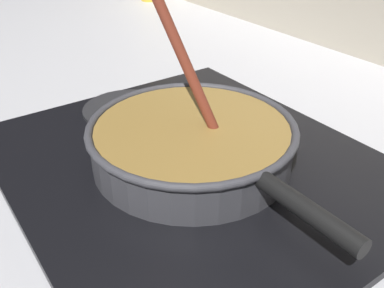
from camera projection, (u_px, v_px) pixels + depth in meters
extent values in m
cube|color=#B7B7BC|center=(32.00, 184.00, 0.61)|extent=(2.40, 1.60, 0.04)
cube|color=black|center=(192.00, 164.00, 0.61)|extent=(0.56, 0.48, 0.01)
torus|color=#592D0C|center=(192.00, 158.00, 0.61)|extent=(0.17, 0.17, 0.01)
cylinder|color=#262628|center=(127.00, 109.00, 0.74)|extent=(0.15, 0.15, 0.01)
cylinder|color=#38383D|center=(192.00, 144.00, 0.59)|extent=(0.28, 0.28, 0.06)
cylinder|color=olive|center=(192.00, 142.00, 0.59)|extent=(0.27, 0.27, 0.05)
torus|color=#38383D|center=(192.00, 127.00, 0.58)|extent=(0.29, 0.29, 0.01)
cylinder|color=black|center=(308.00, 211.00, 0.44)|extent=(0.14, 0.02, 0.02)
cylinder|color=#EDD88C|center=(211.00, 136.00, 0.58)|extent=(0.03, 0.03, 0.01)
cylinder|color=#E5CC7A|center=(188.00, 124.00, 0.61)|extent=(0.03, 0.03, 0.01)
cylinder|color=#E5CC7A|center=(201.00, 111.00, 0.64)|extent=(0.03, 0.03, 0.01)
cylinder|color=beige|center=(158.00, 159.00, 0.53)|extent=(0.03, 0.03, 0.01)
cylinder|color=#EDD88C|center=(177.00, 147.00, 0.55)|extent=(0.03, 0.03, 0.01)
cylinder|color=#EDD88C|center=(223.00, 118.00, 0.62)|extent=(0.03, 0.03, 0.01)
cylinder|color=maroon|center=(175.00, 39.00, 0.53)|extent=(0.12, 0.09, 0.27)
cube|color=brown|center=(218.00, 138.00, 0.58)|extent=(0.05, 0.05, 0.01)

